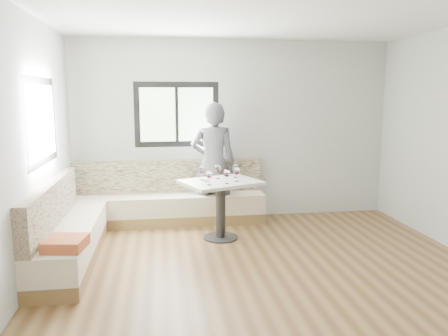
{
  "coord_description": "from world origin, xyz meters",
  "views": [
    {
      "loc": [
        -1.16,
        -4.31,
        1.94
      ],
      "look_at": [
        -0.31,
        1.51,
        0.96
      ],
      "focal_mm": 35.0,
      "sensor_mm": 36.0,
      "label": 1
    }
  ],
  "objects": [
    {
      "name": "wine_glass_b",
      "position": [
        -0.32,
        1.2,
        0.94
      ],
      "size": [
        0.09,
        0.09,
        0.2
      ],
      "color": "white",
      "rests_on": "table"
    },
    {
      "name": "person",
      "position": [
        -0.37,
        2.18,
        0.92
      ],
      "size": [
        0.73,
        0.54,
        1.85
      ],
      "primitive_type": "imported",
      "rotation": [
        0.0,
        0.0,
        2.99
      ],
      "color": "#4E4D54",
      "rests_on": "ground"
    },
    {
      "name": "wine_glass_e",
      "position": [
        -0.13,
        1.62,
        0.94
      ],
      "size": [
        0.09,
        0.09,
        0.2
      ],
      "color": "white",
      "rests_on": "table"
    },
    {
      "name": "banquette",
      "position": [
        -1.59,
        1.62,
        0.33
      ],
      "size": [
        2.9,
        2.8,
        0.95
      ],
      "color": "olive",
      "rests_on": "ground"
    },
    {
      "name": "wine_glass_d",
      "position": [
        -0.39,
        1.56,
        0.94
      ],
      "size": [
        0.09,
        0.09,
        0.2
      ],
      "color": "white",
      "rests_on": "table"
    },
    {
      "name": "wine_glass_f",
      "position": [
        -0.62,
        1.51,
        0.94
      ],
      "size": [
        0.09,
        0.09,
        0.2
      ],
      "color": "white",
      "rests_on": "table"
    },
    {
      "name": "wine_glass_c",
      "position": [
        -0.16,
        1.35,
        0.94
      ],
      "size": [
        0.09,
        0.09,
        0.2
      ],
      "color": "white",
      "rests_on": "table"
    },
    {
      "name": "wine_glass_a",
      "position": [
        -0.55,
        1.14,
        0.94
      ],
      "size": [
        0.09,
        0.09,
        0.2
      ],
      "color": "white",
      "rests_on": "table"
    },
    {
      "name": "room",
      "position": [
        -0.08,
        0.08,
        1.41
      ],
      "size": [
        5.01,
        5.01,
        2.81
      ],
      "color": "brown",
      "rests_on": "ground"
    },
    {
      "name": "table",
      "position": [
        -0.37,
        1.41,
        0.6
      ],
      "size": [
        1.19,
        1.07,
        0.8
      ],
      "rotation": [
        0.0,
        0.0,
        0.38
      ],
      "color": "black",
      "rests_on": "ground"
    },
    {
      "name": "olive_ramekin",
      "position": [
        -0.57,
        1.38,
        0.82
      ],
      "size": [
        0.09,
        0.09,
        0.04
      ],
      "color": "white",
      "rests_on": "table"
    }
  ]
}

